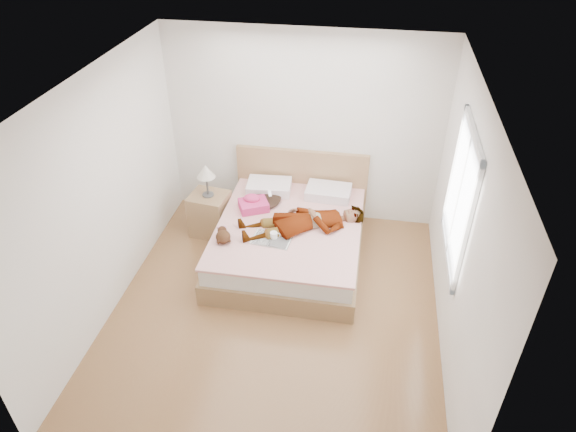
# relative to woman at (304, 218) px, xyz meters

# --- Properties ---
(ground) EXTENTS (4.00, 4.00, 0.00)m
(ground) POSITION_rel_woman_xyz_m (-0.18, -0.95, -0.62)
(ground) COLOR #512C19
(ground) RESTS_ON ground
(woman) EXTENTS (1.68, 1.18, 0.22)m
(woman) POSITION_rel_woman_xyz_m (0.00, 0.00, 0.00)
(woman) COLOR white
(woman) RESTS_ON bed
(hair) EXTENTS (0.45, 0.53, 0.07)m
(hair) POSITION_rel_woman_xyz_m (-0.57, 0.45, -0.07)
(hair) COLOR black
(hair) RESTS_ON bed
(phone) EXTENTS (0.07, 0.09, 0.05)m
(phone) POSITION_rel_woman_xyz_m (-0.50, 0.40, 0.05)
(phone) COLOR silver
(phone) RESTS_ON bed
(room_shell) EXTENTS (4.00, 4.00, 4.00)m
(room_shell) POSITION_rel_woman_xyz_m (1.60, -0.65, 0.88)
(room_shell) COLOR white
(room_shell) RESTS_ON ground
(bed) EXTENTS (1.80, 2.08, 1.00)m
(bed) POSITION_rel_woman_xyz_m (-0.18, 0.09, -0.34)
(bed) COLOR olive
(bed) RESTS_ON ground
(towel) EXTENTS (0.44, 0.41, 0.19)m
(towel) POSITION_rel_woman_xyz_m (-0.69, 0.26, -0.03)
(towel) COLOR #DC3B70
(towel) RESTS_ON bed
(magazine) EXTENTS (0.49, 0.35, 0.03)m
(magazine) POSITION_rel_woman_xyz_m (-0.33, -0.34, -0.10)
(magazine) COLOR silver
(magazine) RESTS_ON bed
(coffee_mug) EXTENTS (0.13, 0.11, 0.10)m
(coffee_mug) POSITION_rel_woman_xyz_m (-0.30, -0.33, -0.06)
(coffee_mug) COLOR white
(coffee_mug) RESTS_ON bed
(plush_toy) EXTENTS (0.23, 0.29, 0.15)m
(plush_toy) POSITION_rel_woman_xyz_m (-0.88, -0.46, -0.03)
(plush_toy) COLOR black
(plush_toy) RESTS_ON bed
(nightstand) EXTENTS (0.53, 0.49, 1.03)m
(nightstand) POSITION_rel_woman_xyz_m (-1.31, 0.35, -0.28)
(nightstand) COLOR olive
(nightstand) RESTS_ON ground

